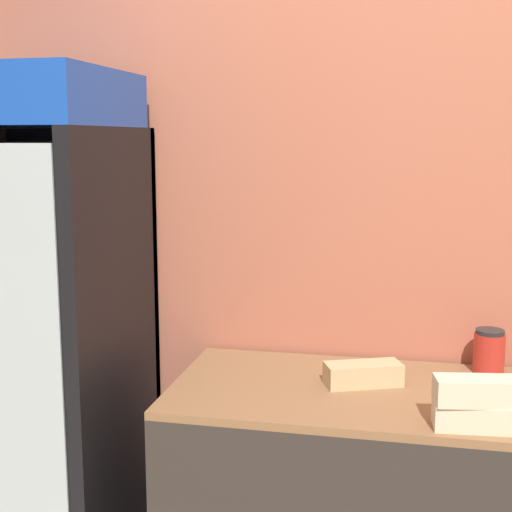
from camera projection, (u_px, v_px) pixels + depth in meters
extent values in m
cube|color=#B7664C|center=(444.00, 231.00, 2.50)|extent=(5.20, 0.06, 2.70)
cube|color=#8E6642|center=(443.00, 399.00, 2.21)|extent=(1.71, 0.66, 0.02)
cube|color=black|center=(82.00, 349.00, 2.80)|extent=(0.63, 0.04, 1.71)
cube|color=black|center=(119.00, 381.00, 2.43)|extent=(0.05, 0.68, 1.71)
cube|color=white|center=(79.00, 351.00, 2.77)|extent=(0.53, 0.02, 1.61)
cube|color=blue|center=(21.00, 98.00, 2.30)|extent=(0.63, 0.61, 0.18)
cube|color=silver|center=(43.00, 477.00, 2.53)|extent=(0.51, 0.56, 0.01)
cube|color=silver|center=(38.00, 374.00, 2.47)|extent=(0.51, 0.56, 0.01)
cube|color=silver|center=(32.00, 266.00, 2.40)|extent=(0.51, 0.56, 0.01)
cylinder|color=#B2BCCC|center=(42.00, 378.00, 2.19)|extent=(0.06, 0.06, 0.15)
cylinder|color=#B2BCCC|center=(41.00, 345.00, 2.17)|extent=(0.02, 0.02, 0.06)
cylinder|color=orange|center=(53.00, 490.00, 2.25)|extent=(0.06, 0.06, 0.17)
cylinder|color=orange|center=(51.00, 454.00, 2.23)|extent=(0.03, 0.03, 0.07)
cylinder|color=#B2BCCC|center=(53.00, 254.00, 2.12)|extent=(0.07, 0.07, 0.15)
cylinder|color=#B2BCCC|center=(51.00, 218.00, 2.11)|extent=(0.03, 0.03, 0.07)
cube|color=beige|center=(483.00, 417.00, 1.94)|extent=(0.27, 0.11, 0.07)
cube|color=beige|center=(484.00, 391.00, 1.93)|extent=(0.28, 0.13, 0.07)
cube|color=tan|center=(363.00, 374.00, 2.29)|extent=(0.26, 0.18, 0.07)
cylinder|color=#B72D23|center=(489.00, 353.00, 2.41)|extent=(0.10, 0.10, 0.14)
cylinder|color=#262628|center=(490.00, 332.00, 2.40)|extent=(0.10, 0.10, 0.01)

